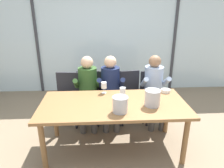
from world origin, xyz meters
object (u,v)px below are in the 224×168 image
chair_near_window_right (153,92)px  ice_bucket_primary (152,98)px  person_navy_polo (111,86)px  ice_bucket_secondary (120,104)px  dining_table (114,108)px  wine_glass_by_left_taster (104,86)px  chair_near_curtain (68,94)px  wine_glass_near_bucket (123,91)px  chair_right_of_center (129,92)px  tasting_bowl (166,91)px  chair_left_of_center (88,93)px  person_pale_blue_shirt (154,85)px  chair_center (109,93)px  person_olive_shirt (88,87)px

chair_near_window_right → ice_bucket_primary: 1.07m
person_navy_polo → ice_bucket_secondary: (0.06, -1.00, 0.15)m
dining_table → wine_glass_by_left_taster: wine_glass_by_left_taster is taller
chair_near_curtain → ice_bucket_secondary: ice_bucket_secondary is taller
person_navy_polo → ice_bucket_primary: size_ratio=5.44×
ice_bucket_primary → wine_glass_near_bucket: size_ratio=1.28×
chair_right_of_center → wine_glass_by_left_taster: bearing=-139.5°
person_navy_polo → tasting_bowl: 0.93m
chair_left_of_center → chair_right_of_center: size_ratio=1.00×
chair_left_of_center → person_pale_blue_shirt: size_ratio=0.74×
tasting_bowl → chair_left_of_center: bearing=154.9°
dining_table → chair_center: chair_center is taller
tasting_bowl → person_olive_shirt: bearing=161.4°
dining_table → chair_near_window_right: size_ratio=2.25×
chair_left_of_center → chair_center: bearing=-2.7°
dining_table → person_pale_blue_shirt: size_ratio=1.66×
chair_center → person_navy_polo: bearing=-78.4°
chair_near_window_right → wine_glass_by_left_taster: 1.09m
dining_table → person_pale_blue_shirt: bearing=44.5°
chair_near_window_right → wine_glass_by_left_taster: (-0.90, -0.50, 0.33)m
chair_near_curtain → chair_left_of_center: bearing=12.8°
wine_glass_by_left_taster → chair_left_of_center: bearing=117.1°
chair_near_window_right → tasting_bowl: (0.05, -0.54, 0.24)m
ice_bucket_primary → person_navy_polo: bearing=120.8°
person_pale_blue_shirt → tasting_bowl: 0.42m
chair_center → chair_near_window_right: size_ratio=1.00×
chair_near_curtain → ice_bucket_primary: bearing=-31.4°
dining_table → chair_center: 0.89m
ice_bucket_primary → person_olive_shirt: bearing=136.6°
chair_center → person_navy_polo: person_navy_polo is taller
chair_left_of_center → tasting_bowl: 1.38m
person_olive_shirt → wine_glass_by_left_taster: person_olive_shirt is taller
dining_table → chair_right_of_center: chair_right_of_center is taller
chair_center → wine_glass_near_bucket: bearing=-74.9°
chair_near_window_right → ice_bucket_secondary: ice_bucket_secondary is taller
person_pale_blue_shirt → ice_bucket_secondary: (-0.70, -1.00, 0.15)m
chair_near_window_right → person_pale_blue_shirt: (-0.02, -0.13, 0.17)m
chair_center → wine_glass_near_bucket: (0.15, -0.75, 0.33)m
tasting_bowl → chair_center: bearing=147.3°
chair_right_of_center → person_navy_polo: bearing=-164.7°
chair_near_curtain → chair_center: 0.74m
chair_left_of_center → chair_near_window_right: bearing=-0.2°
chair_center → person_olive_shirt: 0.43m
chair_near_window_right → person_pale_blue_shirt: 0.22m
ice_bucket_primary → wine_glass_by_left_taster: ice_bucket_primary is taller
wine_glass_by_left_taster → chair_right_of_center: bearing=48.2°
person_navy_polo → tasting_bowl: (0.83, -0.41, 0.07)m
chair_right_of_center → tasting_bowl: bearing=-56.9°
chair_right_of_center → person_pale_blue_shirt: bearing=-27.3°
chair_near_curtain → person_pale_blue_shirt: person_pale_blue_shirt is taller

